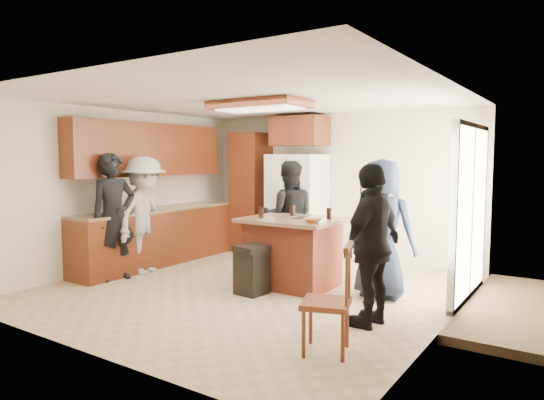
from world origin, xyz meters
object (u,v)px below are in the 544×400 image
Objects in this scene: trash_bin at (252,269)px; spindle_chair at (328,303)px; person_behind_left at (288,216)px; person_behind_right at (381,229)px; person_counter at (145,215)px; refrigerator at (297,206)px; kitchen_island at (292,251)px; person_front_left at (114,217)px; person_side_right at (372,245)px.

spindle_chair is (1.68, -1.15, 0.13)m from trash_bin.
person_behind_left is 1.77m from person_behind_right.
refrigerator is (1.34, 2.24, 0.02)m from person_counter.
kitchen_island is 0.69m from trash_bin.
spindle_chair is (3.75, -0.67, -0.45)m from person_front_left.
person_behind_left is 2.70× the size of trash_bin.
person_counter reaches higher than person_behind_left.
spindle_chair reaches higher than trash_bin.
spindle_chair is at bearing -50.82° from kitchen_island.
person_counter reaches higher than spindle_chair.
person_side_right is 1.70× the size of spindle_chair.
refrigerator is 1.41× the size of kitchen_island.
person_front_left is at bearing -167.01° from trash_bin.
trash_bin is at bearing -73.54° from refrigerator.
person_behind_right is (1.69, -0.54, 0.02)m from person_behind_left.
person_front_left is 0.52m from person_counter.
person_behind_left is at bearing -17.17° from person_behind_right.
refrigerator is 1.92m from kitchen_island.
person_counter is at bearing 12.75° from person_behind_right.
refrigerator is at bearing -15.49° from person_front_left.
kitchen_island is (0.49, -0.69, -0.38)m from person_behind_left.
person_counter is at bearing -120.94° from refrigerator.
person_behind_right is 1.07m from person_side_right.
person_front_left is at bearing 169.93° from spindle_chair.
person_side_right is at bearing -30.58° from kitchen_island.
refrigerator is at bearing -128.32° from person_side_right.
refrigerator is at bearing 118.73° from kitchen_island.
trash_bin is (2.01, -0.04, -0.56)m from person_counter.
person_behind_right is at bearing -90.22° from person_counter.
person_behind_left is (1.81, 1.80, -0.06)m from person_front_left.
person_behind_left is 1.45m from trash_bin.
person_front_left is at bearing -117.00° from refrigerator.
trash_bin is at bearing 67.99° from person_behind_left.
person_behind_right is 1.36× the size of kitchen_island.
refrigerator is at bearing 124.48° from spindle_chair.
person_front_left reaches higher than trash_bin.
person_counter is 2.09m from trash_bin.
person_behind_left is 1.04m from refrigerator.
person_behind_left reaches higher than trash_bin.
person_front_left is 1.03× the size of person_counter.
person_behind_right is 1.75× the size of spindle_chair.
person_counter is at bearing -165.10° from kitchen_island.
person_front_left reaches higher than person_side_right.
person_behind_left is at bearing 125.45° from kitchen_island.
refrigerator is (-0.41, 0.96, 0.05)m from person_behind_left.
person_behind_right is at bearing 129.05° from person_behind_left.
person_front_left is at bearing 20.32° from person_behind_right.
kitchen_island is at bearing -87.46° from person_counter.
person_front_left reaches higher than person_behind_right.
trash_bin is (0.67, -2.27, -0.58)m from refrigerator.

